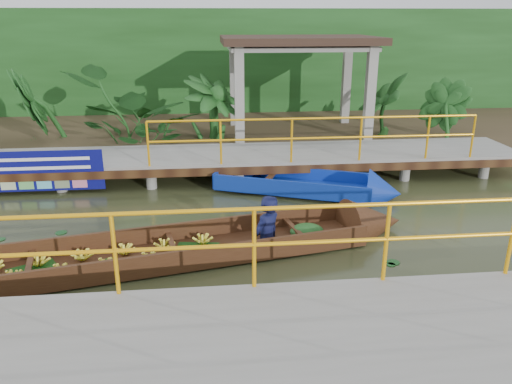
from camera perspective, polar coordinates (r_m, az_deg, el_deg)
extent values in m
plane|color=#303319|center=(9.12, -7.12, -4.85)|extent=(80.00, 80.00, 0.00)
cube|color=#37291B|center=(16.20, -6.72, 6.79)|extent=(30.00, 8.00, 0.45)
cube|color=gray|center=(12.25, -6.95, 4.01)|extent=(16.00, 2.00, 0.15)
cube|color=black|center=(11.31, -7.00, 2.28)|extent=(16.00, 0.12, 0.18)
cylinder|color=#EFA00C|center=(11.35, 6.92, 8.35)|extent=(7.50, 0.05, 0.05)
cylinder|color=#EFA00C|center=(11.44, 6.83, 6.14)|extent=(7.50, 0.05, 0.05)
cylinder|color=#EFA00C|center=(11.45, 6.82, 5.90)|extent=(0.05, 0.05, 1.00)
cylinder|color=gray|center=(12.33, -25.86, 0.90)|extent=(0.24, 0.24, 0.55)
cylinder|color=gray|center=(13.78, -23.74, 3.00)|extent=(0.24, 0.24, 0.55)
cylinder|color=gray|center=(11.79, -16.71, 1.27)|extent=(0.24, 0.24, 0.55)
cylinder|color=gray|center=(13.29, -15.52, 3.40)|extent=(0.24, 0.24, 0.55)
cylinder|color=gray|center=(11.57, -6.95, 1.62)|extent=(0.24, 0.24, 0.55)
cylinder|color=gray|center=(13.10, -6.86, 3.75)|extent=(0.24, 0.24, 0.55)
cylinder|color=gray|center=(11.69, 2.90, 1.94)|extent=(0.24, 0.24, 0.55)
cylinder|color=gray|center=(13.21, 1.87, 4.01)|extent=(0.24, 0.24, 0.55)
cylinder|color=gray|center=(12.14, 12.28, 2.18)|extent=(0.24, 0.24, 0.55)
cylinder|color=gray|center=(13.61, 10.26, 4.17)|extent=(0.24, 0.24, 0.55)
cylinder|color=gray|center=(12.90, 20.78, 2.35)|extent=(0.24, 0.24, 0.55)
cylinder|color=gray|center=(14.29, 18.02, 4.24)|extent=(0.24, 0.24, 0.55)
cylinder|color=gray|center=(11.57, -6.95, 1.62)|extent=(0.24, 0.24, 0.55)
cube|color=gray|center=(5.40, 3.31, -19.92)|extent=(18.00, 2.40, 0.70)
cylinder|color=#EFA00C|center=(5.71, 1.78, -1.88)|extent=(10.00, 0.05, 0.05)
cylinder|color=#EFA00C|center=(5.88, 1.74, -5.97)|extent=(10.00, 0.05, 0.05)
cylinder|color=#EFA00C|center=(5.91, 1.73, -6.40)|extent=(0.05, 0.05, 1.00)
cube|color=gray|center=(13.62, -1.91, 10.42)|extent=(0.25, 0.25, 2.80)
cube|color=gray|center=(14.32, 12.86, 10.39)|extent=(0.25, 0.25, 2.80)
cube|color=gray|center=(15.99, -2.53, 11.74)|extent=(0.25, 0.25, 2.80)
cube|color=gray|center=(16.59, 10.26, 11.74)|extent=(0.25, 0.25, 2.80)
cube|color=gray|center=(14.89, 4.90, 16.16)|extent=(4.00, 2.60, 0.12)
cube|color=#302018|center=(14.88, 4.92, 16.93)|extent=(4.40, 3.00, 0.20)
cube|color=#163D13|center=(18.40, -6.87, 13.88)|extent=(30.00, 0.80, 4.00)
cube|color=#351C0E|center=(8.20, -16.88, -7.99)|extent=(8.57, 2.82, 0.06)
cube|color=#351C0E|center=(8.62, -17.09, -5.53)|extent=(8.36, 1.84, 0.36)
cube|color=#351C0E|center=(7.66, -16.86, -8.77)|extent=(8.36, 1.84, 0.36)
cone|color=#351C0E|center=(9.38, 13.35, -3.53)|extent=(1.26, 1.22, 1.02)
ellipsoid|color=#163D13|center=(8.79, 5.84, -4.52)|extent=(0.68, 0.58, 0.28)
imported|color=#0F1338|center=(8.26, 1.26, -0.46)|extent=(0.70, 0.70, 1.64)
cube|color=#0D2A95|center=(11.18, 4.41, 0.52)|extent=(3.58, 2.25, 0.11)
cube|color=#0D2A95|center=(11.62, 4.96, 1.96)|extent=(3.22, 1.36, 0.34)
cube|color=#0D2A95|center=(10.66, 3.85, 0.36)|extent=(3.22, 1.36, 0.34)
cube|color=#0D2A95|center=(11.59, -3.93, 1.94)|extent=(0.45, 0.98, 0.34)
cone|color=#0D2A95|center=(10.96, 14.46, -0.07)|extent=(1.00, 1.15, 0.97)
cube|color=black|center=(11.25, 1.57, 1.68)|extent=(0.49, 1.00, 0.06)
cube|color=#0C0D61|center=(11.85, -23.87, 2.18)|extent=(2.89, 0.03, 0.90)
cube|color=white|center=(11.77, -24.08, 3.41)|extent=(2.35, 0.01, 0.07)
cube|color=white|center=(11.82, -23.95, 2.48)|extent=(2.35, 0.01, 0.07)
imported|color=#163D13|center=(14.50, -23.26, 8.05)|extent=(1.29, 1.29, 1.62)
imported|color=#163D13|center=(13.96, -13.33, 8.71)|extent=(1.29, 1.29, 1.62)
imported|color=#163D13|center=(13.84, -5.00, 9.07)|extent=(1.29, 1.29, 1.62)
imported|color=#163D13|center=(14.78, 15.03, 9.15)|extent=(1.29, 1.29, 1.62)
imported|color=#163D13|center=(15.37, 20.33, 8.98)|extent=(1.29, 1.29, 1.62)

